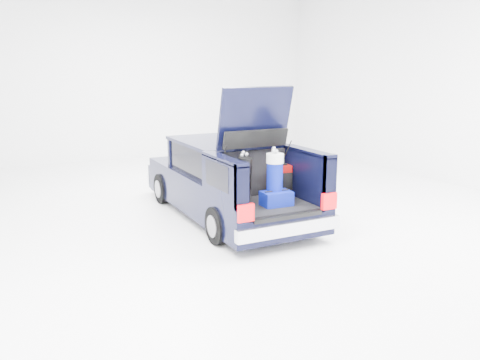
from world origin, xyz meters
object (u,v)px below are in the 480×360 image
red_suitcase (281,180)px  blue_duffel (276,198)px  black_golf_bag (244,180)px  blue_golf_bag (275,178)px  car (226,180)px

red_suitcase → blue_duffel: size_ratio=1.12×
black_golf_bag → blue_golf_bag: (0.38, -0.33, 0.05)m
black_golf_bag → blue_duffel: bearing=-71.5°
blue_duffel → red_suitcase: bearing=55.2°
black_golf_bag → red_suitcase: bearing=-13.9°
red_suitcase → blue_golf_bag: (-0.40, -0.46, 0.16)m
blue_golf_bag → blue_duffel: 0.32m
car → blue_duffel: car is taller
red_suitcase → black_golf_bag: size_ratio=0.66×
car → blue_golf_bag: size_ratio=4.95×
blue_golf_bag → red_suitcase: bearing=29.5°
black_golf_bag → blue_duffel: black_golf_bag is taller
car → black_golf_bag: car is taller
red_suitcase → blue_duffel: 0.70m
car → black_golf_bag: 1.39m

